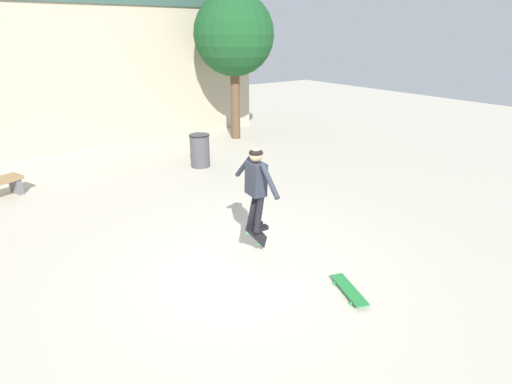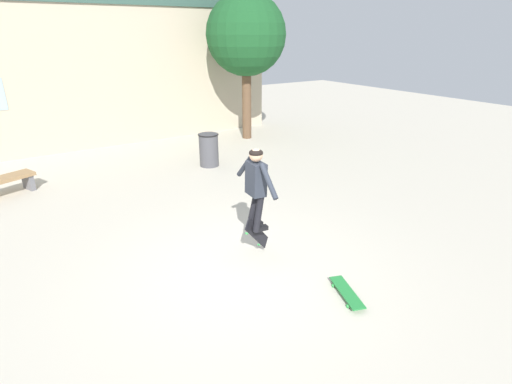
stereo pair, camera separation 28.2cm
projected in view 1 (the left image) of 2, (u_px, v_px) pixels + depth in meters
The scene contains 7 objects.
ground_plane at pixel (239, 270), 6.53m from camera, with size 40.00×40.00×0.00m, color beige.
building_backdrop at pixel (75, 73), 12.46m from camera, with size 13.70×0.52×6.10m.
tree_right at pixel (234, 36), 13.34m from camera, with size 2.70×2.70×4.89m.
trash_bin at pixel (200, 150), 11.38m from camera, with size 0.59×0.59×0.94m.
skater at pixel (256, 183), 6.29m from camera, with size 0.30×1.28×1.37m.
skateboard_flipping at pixel (257, 234), 6.72m from camera, with size 0.63×0.30×0.70m.
skateboard_resting at pixel (349, 290), 5.92m from camera, with size 0.47×0.84×0.08m.
Camera 1 is at (-3.07, -4.67, 3.62)m, focal length 28.00 mm.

